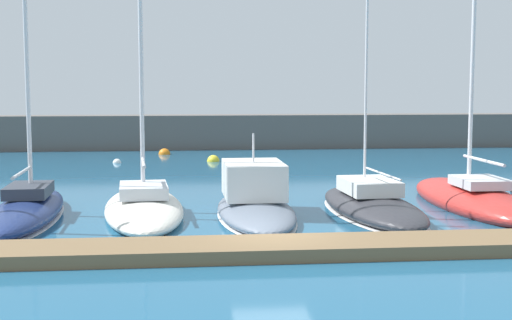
% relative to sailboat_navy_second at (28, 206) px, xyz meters
% --- Properties ---
extents(ground_plane, '(120.00, 120.00, 0.00)m').
position_rel_sailboat_navy_second_xyz_m(ground_plane, '(8.61, -5.20, -0.50)').
color(ground_plane, '#1E567A').
extents(dock_pier, '(32.32, 2.24, 0.40)m').
position_rel_sailboat_navy_second_xyz_m(dock_pier, '(8.61, -6.59, -0.30)').
color(dock_pier, brown).
rests_on(dock_pier, ground_plane).
extents(breakwater_seawall, '(108.00, 2.68, 2.68)m').
position_rel_sailboat_navy_second_xyz_m(breakwater_seawall, '(8.61, 29.22, 0.84)').
color(breakwater_seawall, '#5B5651').
rests_on(breakwater_seawall, ground_plane).
extents(sailboat_navy_second, '(2.64, 9.35, 18.58)m').
position_rel_sailboat_navy_second_xyz_m(sailboat_navy_second, '(0.00, 0.00, 0.00)').
color(sailboat_navy_second, navy).
rests_on(sailboat_navy_second, ground_plane).
extents(sailboat_ivory_third, '(3.70, 9.85, 14.73)m').
position_rel_sailboat_navy_second_xyz_m(sailboat_ivory_third, '(4.28, 0.47, -0.15)').
color(sailboat_ivory_third, silver).
rests_on(sailboat_ivory_third, ground_plane).
extents(motorboat_slate_fourth, '(2.95, 8.52, 3.35)m').
position_rel_sailboat_navy_second_xyz_m(motorboat_slate_fourth, '(8.54, -0.31, 0.08)').
color(motorboat_slate_fourth, slate).
rests_on(motorboat_slate_fourth, ground_plane).
extents(sailboat_charcoal_fifth, '(3.48, 9.19, 19.60)m').
position_rel_sailboat_navy_second_xyz_m(sailboat_charcoal_fifth, '(13.12, -0.33, -0.11)').
color(sailboat_charcoal_fifth, '#2D2D33').
rests_on(sailboat_charcoal_fifth, ground_plane).
extents(sailboat_red_sixth, '(3.09, 10.33, 21.50)m').
position_rel_sailboat_navy_second_xyz_m(sailboat_red_sixth, '(17.71, 0.96, -0.09)').
color(sailboat_red_sixth, '#B72D28').
rests_on(sailboat_red_sixth, ground_plane).
extents(mooring_buoy_orange, '(0.86, 0.86, 0.86)m').
position_rel_sailboat_navy_second_xyz_m(mooring_buoy_orange, '(4.48, 24.72, -0.50)').
color(mooring_buoy_orange, orange).
rests_on(mooring_buoy_orange, ground_plane).
extents(mooring_buoy_yellow, '(0.84, 0.84, 0.84)m').
position_rel_sailboat_navy_second_xyz_m(mooring_buoy_yellow, '(7.82, 19.56, -0.50)').
color(mooring_buoy_yellow, yellow).
rests_on(mooring_buoy_yellow, ground_plane).
extents(mooring_buoy_white, '(0.55, 0.55, 0.55)m').
position_rel_sailboat_navy_second_xyz_m(mooring_buoy_white, '(1.56, 19.20, -0.50)').
color(mooring_buoy_white, white).
rests_on(mooring_buoy_white, ground_plane).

